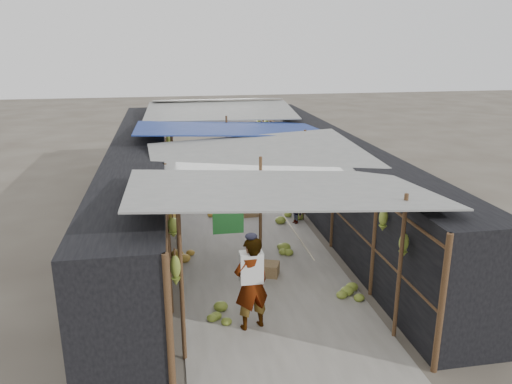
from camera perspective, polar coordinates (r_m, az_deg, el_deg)
ground at (r=8.78m, az=4.26°, el=-17.26°), size 80.00×80.00×0.00m
aisle_slab at (r=14.51m, az=-2.06°, el=-2.89°), size 3.60×16.00×0.02m
stall_left at (r=14.06m, az=-13.06°, el=0.90°), size 1.40×15.00×2.30m
stall_right at (r=14.77m, az=8.33°, el=1.93°), size 1.40×15.00×2.30m
crate_near at (r=11.00m, az=1.30°, el=-8.83°), size 0.60×0.54×0.29m
crate_mid at (r=14.59m, az=-0.75°, el=-2.17°), size 0.53×0.43×0.31m
crate_back at (r=15.79m, az=-7.06°, el=-0.85°), size 0.55×0.50×0.29m
black_basin at (r=15.44m, az=3.83°, el=-1.37°), size 0.60×0.60×0.18m
vendor_elderly at (r=8.82m, az=-0.54°, el=-10.43°), size 0.73×0.58×1.75m
shopper_blue at (r=16.08m, az=-4.94°, el=2.33°), size 1.07×0.97×1.78m
vendor_seated at (r=13.92m, az=4.48°, el=-2.00°), size 0.51×0.63×0.85m
market_canopy at (r=14.19m, az=-2.22°, el=6.69°), size 5.62×15.20×2.77m
hanging_bananas at (r=13.97m, az=-2.63°, el=3.53°), size 3.96×13.62×0.74m
floor_bananas at (r=13.82m, az=-2.92°, el=-3.28°), size 3.89×10.25×0.35m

